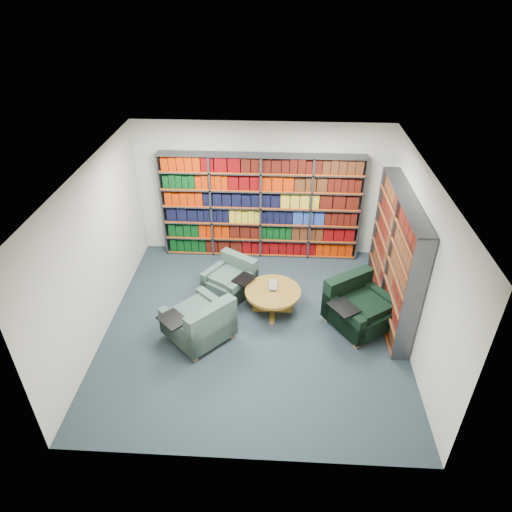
# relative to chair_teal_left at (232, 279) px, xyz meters

# --- Properties ---
(room_shell) EXTENTS (5.02, 5.02, 2.82)m
(room_shell) POSITION_rel_chair_teal_left_xyz_m (0.47, -0.96, 1.12)
(room_shell) COLOR #1A262C
(room_shell) RESTS_ON ground
(bookshelf_back) EXTENTS (4.00, 0.28, 2.20)m
(bookshelf_back) POSITION_rel_chair_teal_left_xyz_m (0.47, 1.38, 0.82)
(bookshelf_back) COLOR #47494F
(bookshelf_back) RESTS_ON ground
(bookshelf_right) EXTENTS (0.28, 2.50, 2.20)m
(bookshelf_right) POSITION_rel_chair_teal_left_xyz_m (2.81, -0.36, 0.82)
(bookshelf_right) COLOR #47494F
(bookshelf_right) RESTS_ON ground
(chair_teal_left) EXTENTS (1.06, 1.06, 0.70)m
(chair_teal_left) POSITION_rel_chair_teal_left_xyz_m (0.00, 0.00, 0.00)
(chair_teal_left) COLOR #052B3C
(chair_teal_left) RESTS_ON ground
(chair_green_right) EXTENTS (1.30, 1.30, 0.85)m
(chair_green_right) POSITION_rel_chair_teal_left_xyz_m (2.20, -0.77, 0.06)
(chair_green_right) COLOR black
(chair_green_right) RESTS_ON ground
(chair_teal_front) EXTENTS (1.29, 1.29, 0.83)m
(chair_teal_front) POSITION_rel_chair_teal_left_xyz_m (-0.37, -1.35, 0.05)
(chair_teal_front) COLOR #052B3C
(chair_teal_front) RESTS_ON ground
(coffee_table) EXTENTS (0.98, 0.98, 0.69)m
(coffee_table) POSITION_rel_chair_teal_left_xyz_m (0.77, -0.55, 0.09)
(coffee_table) COLOR olive
(coffee_table) RESTS_ON ground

